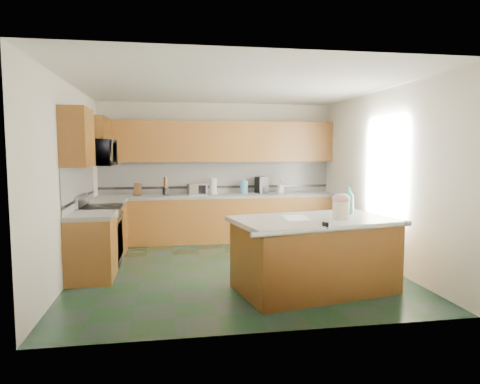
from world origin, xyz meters
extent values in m
plane|color=black|center=(0.00, 0.00, 0.00)|extent=(4.60, 4.60, 0.00)
plane|color=white|center=(0.00, 0.00, 2.70)|extent=(4.60, 4.60, 0.00)
cube|color=white|center=(0.00, 2.32, 1.35)|extent=(4.60, 0.04, 2.70)
cube|color=white|center=(0.00, -2.32, 1.35)|extent=(4.60, 0.04, 2.70)
cube|color=white|center=(-2.32, 0.00, 1.35)|extent=(0.04, 4.60, 2.70)
cube|color=white|center=(2.32, 0.00, 1.35)|extent=(0.04, 4.60, 2.70)
cube|color=#48280B|center=(0.00, 2.00, 0.43)|extent=(4.60, 0.60, 0.86)
cube|color=white|center=(0.00, 2.00, 0.89)|extent=(4.60, 0.64, 0.06)
cube|color=#48280B|center=(0.00, 2.13, 1.94)|extent=(4.60, 0.33, 0.78)
cube|color=silver|center=(0.00, 2.29, 1.24)|extent=(4.60, 0.02, 0.63)
cube|color=black|center=(0.00, 2.28, 1.04)|extent=(4.60, 0.01, 0.05)
cube|color=#48280B|center=(-2.00, 1.29, 0.43)|extent=(0.60, 0.82, 0.86)
cube|color=white|center=(-2.00, 1.29, 0.89)|extent=(0.64, 0.82, 0.06)
cube|color=#48280B|center=(-2.00, -0.24, 0.43)|extent=(0.60, 0.72, 0.86)
cube|color=white|center=(-2.00, -0.24, 0.89)|extent=(0.64, 0.72, 0.06)
cube|color=silver|center=(-2.29, 0.55, 1.24)|extent=(0.02, 2.30, 0.63)
cube|color=black|center=(-2.28, 0.55, 1.04)|extent=(0.01, 2.30, 0.05)
cube|color=#48280B|center=(-2.13, 1.42, 1.94)|extent=(0.33, 1.09, 0.78)
cube|color=#48280B|center=(-2.13, -0.24, 1.94)|extent=(0.33, 0.72, 0.78)
cube|color=#B7B7BC|center=(-2.00, 0.50, 0.44)|extent=(0.60, 0.76, 0.88)
cube|color=black|center=(-1.71, 0.50, 0.40)|extent=(0.02, 0.68, 0.55)
cube|color=black|center=(-2.00, 0.50, 0.90)|extent=(0.62, 0.78, 0.04)
cylinder|color=#B7B7BC|center=(-1.68, 0.50, 0.78)|extent=(0.02, 0.66, 0.02)
cube|color=#B7B7BC|center=(-2.26, 0.50, 1.02)|extent=(0.06, 0.76, 0.18)
imported|color=#B7B7BC|center=(-2.00, 0.50, 1.73)|extent=(0.50, 0.73, 0.41)
cube|color=#48280B|center=(0.86, -1.14, 0.43)|extent=(2.05, 1.42, 0.86)
cube|color=white|center=(0.86, -1.14, 0.89)|extent=(2.17, 1.54, 0.06)
cylinder|color=white|center=(0.86, -1.73, 0.89)|extent=(1.95, 0.45, 0.06)
cylinder|color=#F5E5C9|center=(1.16, -1.23, 1.03)|extent=(0.27, 0.27, 0.22)
ellipsoid|color=#CF9297|center=(1.16, -1.23, 1.17)|extent=(0.23, 0.23, 0.14)
cylinder|color=tan|center=(1.16, -1.23, 1.22)|extent=(0.07, 0.03, 0.03)
sphere|color=tan|center=(1.13, -1.23, 1.22)|extent=(0.04, 0.04, 0.04)
sphere|color=tan|center=(1.20, -1.23, 1.22)|extent=(0.04, 0.04, 0.04)
imported|color=#40B5A8|center=(1.42, -0.86, 1.11)|extent=(0.19, 0.19, 0.38)
cube|color=white|center=(0.62, -1.19, 0.92)|extent=(0.30, 0.24, 0.00)
cube|color=white|center=(0.65, -0.96, 0.92)|extent=(0.29, 0.22, 0.00)
cube|color=black|center=(0.78, -1.71, 0.93)|extent=(0.05, 0.09, 0.08)
cylinder|color=black|center=(0.78, -1.76, 0.91)|extent=(0.01, 0.06, 0.01)
cube|color=#472814|center=(-1.54, 2.05, 1.03)|extent=(0.16, 0.19, 0.25)
cylinder|color=black|center=(-1.02, 2.08, 0.99)|extent=(0.11, 0.11, 0.14)
cylinder|color=#472814|center=(-1.02, 2.08, 1.16)|extent=(0.07, 0.07, 0.21)
cube|color=#B7B7BC|center=(-0.41, 2.05, 1.02)|extent=(0.38, 0.29, 0.20)
cube|color=black|center=(-0.41, 1.94, 1.02)|extent=(0.31, 0.01, 0.16)
cylinder|color=white|center=(-0.09, 2.10, 1.07)|extent=(0.13, 0.13, 0.30)
cylinder|color=#B7B7BC|center=(-0.09, 2.10, 0.93)|extent=(0.20, 0.20, 0.01)
cylinder|color=teal|center=(0.51, 2.06, 1.05)|extent=(0.15, 0.15, 0.25)
cylinder|color=teal|center=(0.51, 2.06, 1.19)|extent=(0.07, 0.07, 0.04)
cube|color=black|center=(0.87, 2.08, 1.09)|extent=(0.25, 0.27, 0.33)
cylinder|color=black|center=(0.87, 2.03, 0.99)|extent=(0.14, 0.14, 0.14)
imported|color=white|center=(1.25, 2.05, 1.03)|extent=(0.11, 0.11, 0.22)
cylinder|color=red|center=(1.25, 2.05, 1.15)|extent=(0.02, 0.02, 0.03)
cube|color=white|center=(2.29, -0.20, 1.50)|extent=(0.02, 1.40, 1.10)
camera|label=1|loc=(-0.93, -6.21, 1.76)|focal=32.00mm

